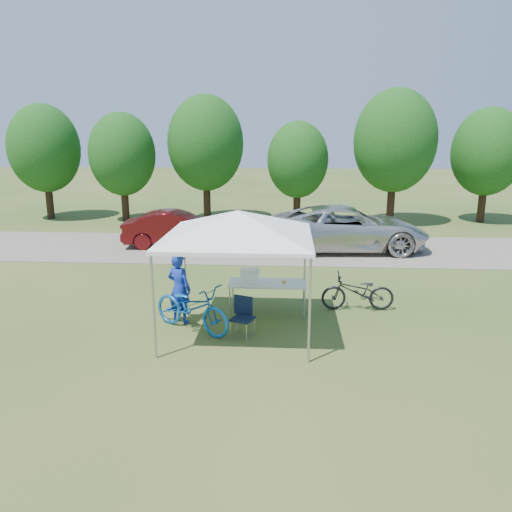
{
  "coord_description": "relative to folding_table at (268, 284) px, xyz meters",
  "views": [
    {
      "loc": [
        1.06,
        -10.44,
        4.38
      ],
      "look_at": [
        0.26,
        2.0,
        1.23
      ],
      "focal_mm": 35.0,
      "sensor_mm": 36.0,
      "label": 1
    }
  ],
  "objects": [
    {
      "name": "ground",
      "position": [
        -0.6,
        -1.17,
        -0.73
      ],
      "size": [
        100.0,
        100.0,
        0.0
      ],
      "primitive_type": "plane",
      "color": "#2D5119",
      "rests_on": "ground"
    },
    {
      "name": "gravel_strip",
      "position": [
        -0.6,
        6.83,
        -0.72
      ],
      "size": [
        24.0,
        5.0,
        0.02
      ],
      "primitive_type": "cube",
      "color": "gray",
      "rests_on": "ground"
    },
    {
      "name": "canopy",
      "position": [
        -0.6,
        -1.17,
        1.92
      ],
      "size": [
        4.53,
        4.53,
        3.0
      ],
      "color": "#A5A5AA",
      "rests_on": "ground"
    },
    {
      "name": "treeline",
      "position": [
        -0.89,
        12.88,
        2.8
      ],
      "size": [
        24.89,
        4.28,
        6.3
      ],
      "color": "#382314",
      "rests_on": "ground"
    },
    {
      "name": "folding_table",
      "position": [
        0.0,
        0.0,
        0.0
      ],
      "size": [
        1.89,
        0.79,
        0.78
      ],
      "color": "white",
      "rests_on": "ground"
    },
    {
      "name": "folding_chair",
      "position": [
        -0.48,
        -1.4,
        -0.23
      ],
      "size": [
        0.57,
        0.6,
        0.86
      ],
      "rotation": [
        0.0,
        0.0,
        -0.39
      ],
      "color": "black",
      "rests_on": "ground"
    },
    {
      "name": "cooler",
      "position": [
        -0.43,
        -0.0,
        0.21
      ],
      "size": [
        0.46,
        0.31,
        0.33
      ],
      "color": "white",
      "rests_on": "folding_table"
    },
    {
      "name": "ice_cream_cup",
      "position": [
        0.4,
        -0.05,
        0.08
      ],
      "size": [
        0.09,
        0.09,
        0.07
      ],
      "primitive_type": "cylinder",
      "color": "gold",
      "rests_on": "folding_table"
    },
    {
      "name": "cyclist",
      "position": [
        -2.02,
        -0.74,
        0.09
      ],
      "size": [
        0.71,
        0.61,
        1.65
      ],
      "primitive_type": "imported",
      "rotation": [
        0.0,
        0.0,
        2.72
      ],
      "color": "#152CAA",
      "rests_on": "ground"
    },
    {
      "name": "bike_blue",
      "position": [
        -1.64,
        -1.23,
        -0.18
      ],
      "size": [
        2.17,
        1.73,
        1.1
      ],
      "primitive_type": "imported",
      "rotation": [
        0.0,
        0.0,
        1.02
      ],
      "color": "#135CAE",
      "rests_on": "ground"
    },
    {
      "name": "bike_dark",
      "position": [
        2.23,
        0.34,
        -0.26
      ],
      "size": [
        1.82,
        0.68,
        0.94
      ],
      "primitive_type": "imported",
      "rotation": [
        0.0,
        0.0,
        -1.54
      ],
      "color": "black",
      "rests_on": "ground"
    },
    {
      "name": "minivan",
      "position": [
        2.66,
        6.82,
        0.11
      ],
      "size": [
        6.1,
        3.12,
        1.65
      ],
      "primitive_type": "imported",
      "rotation": [
        0.0,
        0.0,
        1.64
      ],
      "color": "silver",
      "rests_on": "gravel_strip"
    },
    {
      "name": "sedan",
      "position": [
        -3.75,
        7.02,
        -0.03
      ],
      "size": [
        4.25,
        1.83,
        1.36
      ],
      "primitive_type": "imported",
      "rotation": [
        0.0,
        0.0,
        1.67
      ],
      "color": "#520D0F",
      "rests_on": "gravel_strip"
    }
  ]
}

